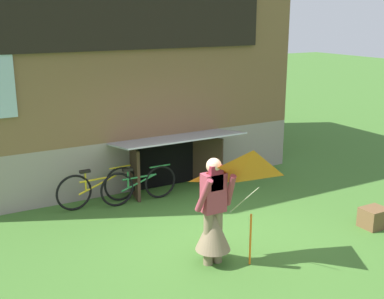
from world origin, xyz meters
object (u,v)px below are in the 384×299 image
(kite, at_px, (252,185))
(bicycle_yellow, at_px, (98,187))
(wooden_crate, at_px, (374,218))
(person, at_px, (213,220))
(bicycle_green, at_px, (139,185))

(kite, xyz_separation_m, bicycle_yellow, (-0.95, 3.61, -0.99))
(bicycle_yellow, bearing_deg, kite, -78.20)
(wooden_crate, bearing_deg, person, 175.10)
(person, relative_size, wooden_crate, 3.76)
(kite, relative_size, wooden_crate, 3.99)
(bicycle_green, bearing_deg, kite, -86.66)
(person, distance_m, bicycle_green, 2.83)
(person, height_order, kite, kite)
(bicycle_green, height_order, wooden_crate, bicycle_green)
(bicycle_yellow, bearing_deg, person, -79.86)
(bicycle_yellow, height_order, wooden_crate, bicycle_yellow)
(bicycle_yellow, xyz_separation_m, wooden_crate, (3.79, -3.30, -0.19))
(kite, distance_m, bicycle_yellow, 3.86)
(kite, relative_size, bicycle_yellow, 1.04)
(kite, bearing_deg, bicycle_yellow, 104.67)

